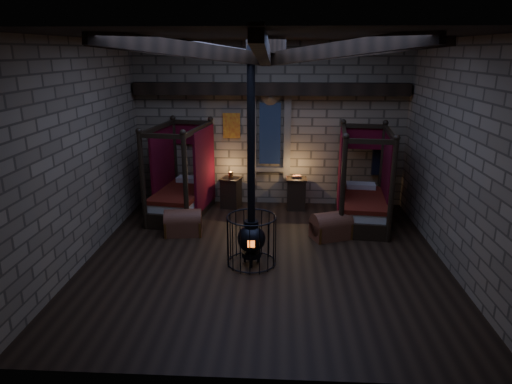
# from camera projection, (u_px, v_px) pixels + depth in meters

# --- Properties ---
(room) EXTENTS (7.02, 7.02, 4.29)m
(room) POSITION_uv_depth(u_px,v_px,m) (266.00, 64.00, 8.07)
(room) COLOR black
(room) RESTS_ON ground
(bed_left) EXTENTS (1.42, 2.28, 2.24)m
(bed_left) POSITION_uv_depth(u_px,v_px,m) (182.00, 193.00, 11.41)
(bed_left) COLOR black
(bed_left) RESTS_ON ground
(bed_right) EXTENTS (1.34, 2.24, 2.23)m
(bed_right) POSITION_uv_depth(u_px,v_px,m) (362.00, 200.00, 10.85)
(bed_right) COLOR black
(bed_right) RESTS_ON ground
(trunk_left) EXTENTS (0.87, 0.62, 0.60)m
(trunk_left) POSITION_uv_depth(u_px,v_px,m) (183.00, 223.00, 10.21)
(trunk_left) COLOR brown
(trunk_left) RESTS_ON ground
(trunk_right) EXTENTS (0.97, 0.80, 0.61)m
(trunk_right) POSITION_uv_depth(u_px,v_px,m) (331.00, 226.00, 10.01)
(trunk_right) COLOR brown
(trunk_right) RESTS_ON ground
(nightstand_left) EXTENTS (0.60, 0.58, 0.97)m
(nightstand_left) POSITION_uv_depth(u_px,v_px,m) (231.00, 192.00, 11.96)
(nightstand_left) COLOR black
(nightstand_left) RESTS_ON ground
(nightstand_right) EXTENTS (0.52, 0.50, 0.90)m
(nightstand_right) POSITION_uv_depth(u_px,v_px,m) (296.00, 193.00, 11.83)
(nightstand_right) COLOR black
(nightstand_right) RESTS_ON ground
(stove) EXTENTS (0.95, 0.95, 4.05)m
(stove) POSITION_uv_depth(u_px,v_px,m) (251.00, 235.00, 8.69)
(stove) COLOR black
(stove) RESTS_ON ground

